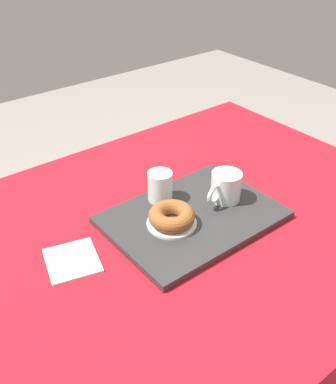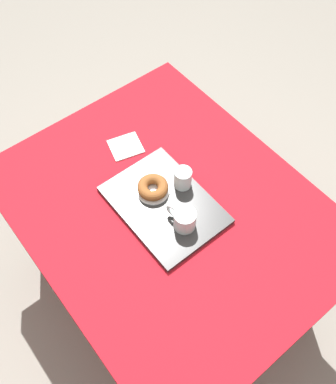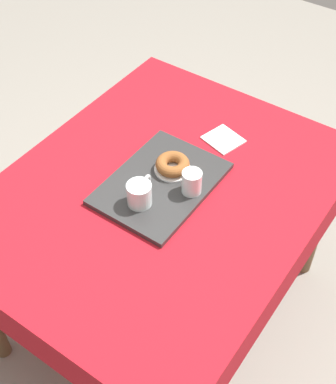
% 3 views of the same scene
% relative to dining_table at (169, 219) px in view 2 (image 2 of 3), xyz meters
% --- Properties ---
extents(ground_plane, '(6.00, 6.00, 0.00)m').
position_rel_dining_table_xyz_m(ground_plane, '(0.00, 0.00, -0.67)').
color(ground_plane, gray).
extents(dining_table, '(1.30, 1.04, 0.77)m').
position_rel_dining_table_xyz_m(dining_table, '(0.00, 0.00, 0.00)').
color(dining_table, '#A8141E').
rests_on(dining_table, ground).
extents(serving_tray, '(0.45, 0.32, 0.02)m').
position_rel_dining_table_xyz_m(serving_tray, '(-0.01, -0.01, 0.10)').
color(serving_tray, '#2D2D2D').
rests_on(serving_tray, dining_table).
extents(tea_mug_left, '(0.13, 0.08, 0.08)m').
position_rel_dining_table_xyz_m(tea_mug_left, '(0.10, -0.01, 0.15)').
color(tea_mug_left, silver).
rests_on(tea_mug_left, serving_tray).
extents(water_glass_near, '(0.07, 0.07, 0.08)m').
position_rel_dining_table_xyz_m(water_glass_near, '(-0.04, 0.10, 0.15)').
color(water_glass_near, silver).
rests_on(water_glass_near, serving_tray).
extents(donut_plate_left, '(0.13, 0.13, 0.01)m').
position_rel_dining_table_xyz_m(donut_plate_left, '(-0.09, -0.01, 0.12)').
color(donut_plate_left, white).
rests_on(donut_plate_left, serving_tray).
extents(sugar_donut_left, '(0.12, 0.12, 0.04)m').
position_rel_dining_table_xyz_m(sugar_donut_left, '(-0.09, -0.01, 0.14)').
color(sugar_donut_left, brown).
rests_on(sugar_donut_left, donut_plate_left).
extents(paper_napkin, '(0.15, 0.16, 0.01)m').
position_rel_dining_table_xyz_m(paper_napkin, '(-0.35, 0.04, 0.10)').
color(paper_napkin, white).
rests_on(paper_napkin, dining_table).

